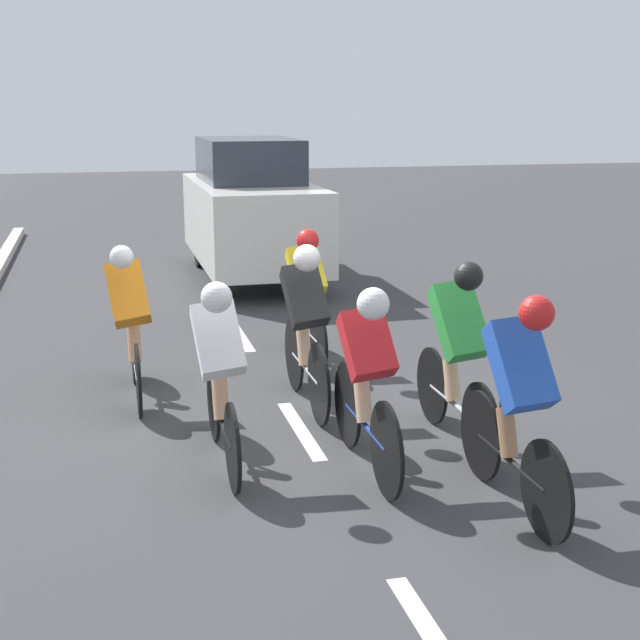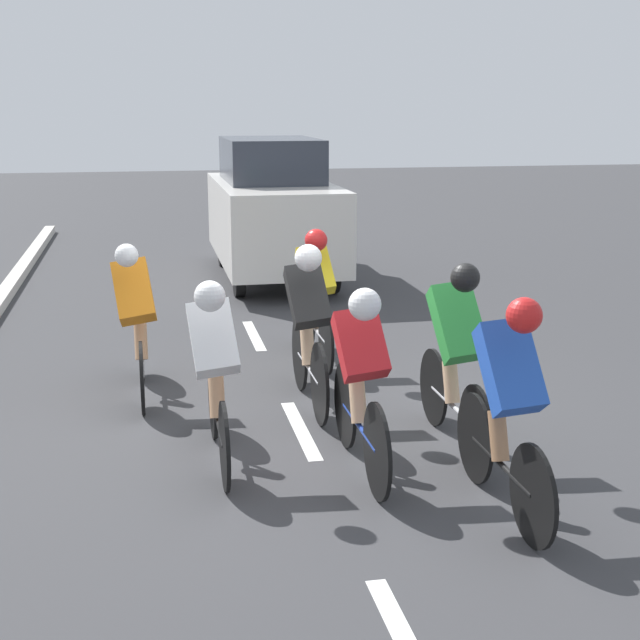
{
  "view_description": "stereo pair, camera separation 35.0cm",
  "coord_description": "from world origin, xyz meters",
  "px_view_note": "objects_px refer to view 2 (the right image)",
  "views": [
    {
      "loc": [
        1.56,
        7.01,
        2.69
      ],
      "look_at": [
        -0.17,
        0.08,
        0.95
      ],
      "focal_mm": 50.0,
      "sensor_mm": 36.0,
      "label": 1
    },
    {
      "loc": [
        1.22,
        7.09,
        2.69
      ],
      "look_at": [
        -0.17,
        0.08,
        0.95
      ],
      "focal_mm": 50.0,
      "sensor_mm": 36.0,
      "label": 2
    }
  ],
  "objects_px": {
    "cyclist_blue": "(508,400)",
    "cyclist_orange": "(136,317)",
    "cyclist_green": "(456,351)",
    "cyclist_white": "(215,367)",
    "cyclist_black": "(308,322)",
    "support_car": "(272,209)",
    "cyclist_red": "(361,375)",
    "cyclist_yellow": "(316,292)"
  },
  "relations": [
    {
      "from": "cyclist_white",
      "to": "support_car",
      "type": "relative_size",
      "value": 0.42
    },
    {
      "from": "cyclist_green",
      "to": "cyclist_white",
      "type": "bearing_deg",
      "value": -1.18
    },
    {
      "from": "cyclist_yellow",
      "to": "cyclist_orange",
      "type": "relative_size",
      "value": 1.0
    },
    {
      "from": "cyclist_red",
      "to": "cyclist_black",
      "type": "xyz_separation_m",
      "value": [
        0.11,
        -1.53,
        0.04
      ]
    },
    {
      "from": "cyclist_yellow",
      "to": "cyclist_blue",
      "type": "height_order",
      "value": "cyclist_blue"
    },
    {
      "from": "cyclist_yellow",
      "to": "cyclist_orange",
      "type": "xyz_separation_m",
      "value": [
        1.84,
        0.82,
        0.01
      ]
    },
    {
      "from": "cyclist_black",
      "to": "support_car",
      "type": "distance_m",
      "value": 6.24
    },
    {
      "from": "cyclist_blue",
      "to": "cyclist_green",
      "type": "bearing_deg",
      "value": -93.48
    },
    {
      "from": "cyclist_yellow",
      "to": "support_car",
      "type": "relative_size",
      "value": 0.41
    },
    {
      "from": "cyclist_white",
      "to": "cyclist_orange",
      "type": "xyz_separation_m",
      "value": [
        0.58,
        -1.74,
        -0.0
      ]
    },
    {
      "from": "cyclist_yellow",
      "to": "cyclist_red",
      "type": "bearing_deg",
      "value": 85.38
    },
    {
      "from": "cyclist_green",
      "to": "cyclist_yellow",
      "type": "bearing_deg",
      "value": -76.78
    },
    {
      "from": "cyclist_white",
      "to": "cyclist_orange",
      "type": "distance_m",
      "value": 1.83
    },
    {
      "from": "cyclist_blue",
      "to": "cyclist_orange",
      "type": "bearing_deg",
      "value": -51.26
    },
    {
      "from": "cyclist_red",
      "to": "cyclist_black",
      "type": "bearing_deg",
      "value": -86.02
    },
    {
      "from": "cyclist_green",
      "to": "cyclist_white",
      "type": "relative_size",
      "value": 0.99
    },
    {
      "from": "cyclist_yellow",
      "to": "support_car",
      "type": "distance_m",
      "value": 4.81
    },
    {
      "from": "cyclist_black",
      "to": "support_car",
      "type": "xyz_separation_m",
      "value": [
        -0.58,
        -6.21,
        0.28
      ]
    },
    {
      "from": "cyclist_white",
      "to": "cyclist_yellow",
      "type": "bearing_deg",
      "value": -116.25
    },
    {
      "from": "support_car",
      "to": "cyclist_blue",
      "type": "bearing_deg",
      "value": 92.0
    },
    {
      "from": "cyclist_blue",
      "to": "cyclist_red",
      "type": "bearing_deg",
      "value": -47.68
    },
    {
      "from": "cyclist_yellow",
      "to": "cyclist_red",
      "type": "height_order",
      "value": "same"
    },
    {
      "from": "cyclist_green",
      "to": "cyclist_red",
      "type": "height_order",
      "value": "cyclist_green"
    },
    {
      "from": "cyclist_white",
      "to": "cyclist_blue",
      "type": "distance_m",
      "value": 2.18
    },
    {
      "from": "cyclist_red",
      "to": "cyclist_green",
      "type": "bearing_deg",
      "value": -158.49
    },
    {
      "from": "cyclist_red",
      "to": "cyclist_blue",
      "type": "bearing_deg",
      "value": 132.32
    },
    {
      "from": "cyclist_red",
      "to": "cyclist_black",
      "type": "height_order",
      "value": "cyclist_black"
    },
    {
      "from": "cyclist_green",
      "to": "support_car",
      "type": "height_order",
      "value": "support_car"
    },
    {
      "from": "cyclist_red",
      "to": "cyclist_white",
      "type": "relative_size",
      "value": 1.0
    },
    {
      "from": "cyclist_green",
      "to": "cyclist_orange",
      "type": "height_order",
      "value": "cyclist_green"
    },
    {
      "from": "cyclist_white",
      "to": "cyclist_black",
      "type": "bearing_deg",
      "value": -128.62
    },
    {
      "from": "cyclist_green",
      "to": "support_car",
      "type": "distance_m",
      "value": 7.41
    },
    {
      "from": "cyclist_orange",
      "to": "support_car",
      "type": "bearing_deg",
      "value": -110.29
    },
    {
      "from": "cyclist_white",
      "to": "cyclist_blue",
      "type": "height_order",
      "value": "cyclist_blue"
    },
    {
      "from": "cyclist_green",
      "to": "cyclist_orange",
      "type": "relative_size",
      "value": 1.01
    },
    {
      "from": "cyclist_white",
      "to": "cyclist_black",
      "type": "height_order",
      "value": "cyclist_black"
    },
    {
      "from": "cyclist_white",
      "to": "cyclist_black",
      "type": "xyz_separation_m",
      "value": [
        -0.92,
        -1.15,
        0.02
      ]
    },
    {
      "from": "cyclist_yellow",
      "to": "cyclist_blue",
      "type": "bearing_deg",
      "value": 98.09
    },
    {
      "from": "cyclist_green",
      "to": "support_car",
      "type": "xyz_separation_m",
      "value": [
        0.37,
        -7.4,
        0.26
      ]
    },
    {
      "from": "cyclist_white",
      "to": "support_car",
      "type": "distance_m",
      "value": 7.52
    },
    {
      "from": "cyclist_green",
      "to": "cyclist_yellow",
      "type": "distance_m",
      "value": 2.67
    },
    {
      "from": "cyclist_green",
      "to": "cyclist_blue",
      "type": "height_order",
      "value": "cyclist_green"
    }
  ]
}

